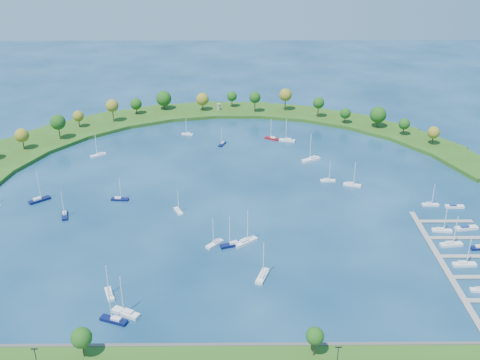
{
  "coord_description": "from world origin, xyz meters",
  "views": [
    {
      "loc": [
        3.13,
        -229.44,
        114.19
      ],
      "look_at": [
        5.0,
        5.0,
        4.0
      ],
      "focal_mm": 41.95,
      "sensor_mm": 36.0,
      "label": 1
    }
  ],
  "objects_px": {
    "moored_boat_8": "(246,241)",
    "docked_boat_11": "(454,206)",
    "docked_boat_10": "(430,204)",
    "moored_boat_1": "(262,275)",
    "moored_boat_10": "(187,134)",
    "moored_boat_6": "(287,140)",
    "docked_boat_9": "(466,228)",
    "moored_boat_16": "(65,215)",
    "moored_boat_9": "(178,210)",
    "moored_boat_12": "(328,180)",
    "moored_boat_18": "(114,319)",
    "moored_boat_7": "(215,243)",
    "moored_boat_3": "(272,138)",
    "moored_boat_2": "(222,143)",
    "moored_boat_21": "(39,199)",
    "docked_boat_8": "(442,230)",
    "dock_system": "(464,266)",
    "moored_boat_19": "(109,293)",
    "docked_boat_6": "(451,244)",
    "docked_boat_4": "(464,264)",
    "moored_boat_5": "(232,244)",
    "moored_boat_0": "(99,154)",
    "moored_boat_15": "(311,159)",
    "moored_boat_17": "(120,198)",
    "harbor_tower": "(219,107)",
    "moored_boat_14": "(352,184)",
    "moored_boat_4": "(126,312)"
  },
  "relations": [
    {
      "from": "moored_boat_8",
      "to": "docked_boat_11",
      "type": "height_order",
      "value": "moored_boat_8"
    },
    {
      "from": "docked_boat_10",
      "to": "docked_boat_11",
      "type": "distance_m",
      "value": 10.11
    },
    {
      "from": "moored_boat_1",
      "to": "moored_boat_10",
      "type": "relative_size",
      "value": 1.41
    },
    {
      "from": "moored_boat_6",
      "to": "docked_boat_9",
      "type": "distance_m",
      "value": 117.4
    },
    {
      "from": "moored_boat_16",
      "to": "docked_boat_9",
      "type": "relative_size",
      "value": 1.24
    },
    {
      "from": "moored_boat_1",
      "to": "moored_boat_9",
      "type": "bearing_deg",
      "value": 54.3
    },
    {
      "from": "moored_boat_12",
      "to": "moored_boat_18",
      "type": "distance_m",
      "value": 130.51
    },
    {
      "from": "moored_boat_9",
      "to": "docked_boat_10",
      "type": "height_order",
      "value": "docked_boat_10"
    },
    {
      "from": "moored_boat_7",
      "to": "moored_boat_16",
      "type": "relative_size",
      "value": 0.99
    },
    {
      "from": "moored_boat_18",
      "to": "docked_boat_11",
      "type": "height_order",
      "value": "moored_boat_18"
    },
    {
      "from": "moored_boat_3",
      "to": "moored_boat_2",
      "type": "bearing_deg",
      "value": 47.78
    },
    {
      "from": "moored_boat_21",
      "to": "moored_boat_16",
      "type": "bearing_deg",
      "value": -82.89
    },
    {
      "from": "moored_boat_9",
      "to": "docked_boat_8",
      "type": "xyz_separation_m",
      "value": [
        107.08,
        -17.34,
        0.03
      ]
    },
    {
      "from": "moored_boat_8",
      "to": "moored_boat_18",
      "type": "height_order",
      "value": "moored_boat_8"
    },
    {
      "from": "dock_system",
      "to": "moored_boat_10",
      "type": "bearing_deg",
      "value": 128.98
    },
    {
      "from": "moored_boat_19",
      "to": "moored_boat_2",
      "type": "bearing_deg",
      "value": -35.86
    },
    {
      "from": "docked_boat_8",
      "to": "docked_boat_11",
      "type": "bearing_deg",
      "value": 66.43
    },
    {
      "from": "moored_boat_1",
      "to": "docked_boat_10",
      "type": "height_order",
      "value": "moored_boat_1"
    },
    {
      "from": "dock_system",
      "to": "moored_boat_7",
      "type": "xyz_separation_m",
      "value": [
        -90.4,
        15.79,
        0.55
      ]
    },
    {
      "from": "moored_boat_16",
      "to": "docked_boat_8",
      "type": "distance_m",
      "value": 155.19
    },
    {
      "from": "moored_boat_12",
      "to": "moored_boat_19",
      "type": "relative_size",
      "value": 0.93
    },
    {
      "from": "moored_boat_6",
      "to": "docked_boat_6",
      "type": "height_order",
      "value": "moored_boat_6"
    },
    {
      "from": "docked_boat_4",
      "to": "moored_boat_10",
      "type": "bearing_deg",
      "value": 127.06
    },
    {
      "from": "moored_boat_1",
      "to": "docked_boat_6",
      "type": "bearing_deg",
      "value": -54.91
    },
    {
      "from": "moored_boat_16",
      "to": "docked_boat_11",
      "type": "relative_size",
      "value": 1.48
    },
    {
      "from": "docked_boat_4",
      "to": "docked_boat_11",
      "type": "bearing_deg",
      "value": 72.38
    },
    {
      "from": "moored_boat_1",
      "to": "moored_boat_12",
      "type": "height_order",
      "value": "moored_boat_1"
    },
    {
      "from": "moored_boat_5",
      "to": "docked_boat_11",
      "type": "xyz_separation_m",
      "value": [
        96.47,
        30.68,
        -0.34
      ]
    },
    {
      "from": "moored_boat_0",
      "to": "moored_boat_3",
      "type": "bearing_deg",
      "value": 158.47
    },
    {
      "from": "docked_boat_6",
      "to": "docked_boat_8",
      "type": "height_order",
      "value": "docked_boat_6"
    },
    {
      "from": "moored_boat_5",
      "to": "moored_boat_9",
      "type": "bearing_deg",
      "value": -70.04
    },
    {
      "from": "docked_boat_10",
      "to": "moored_boat_15",
      "type": "bearing_deg",
      "value": 133.5
    },
    {
      "from": "moored_boat_19",
      "to": "moored_boat_17",
      "type": "bearing_deg",
      "value": -13.73
    },
    {
      "from": "dock_system",
      "to": "moored_boat_5",
      "type": "relative_size",
      "value": 6.32
    },
    {
      "from": "moored_boat_0",
      "to": "docked_boat_4",
      "type": "distance_m",
      "value": 186.43
    },
    {
      "from": "docked_boat_8",
      "to": "moored_boat_21",
      "type": "bearing_deg",
      "value": 178.34
    },
    {
      "from": "docked_boat_8",
      "to": "docked_boat_11",
      "type": "relative_size",
      "value": 1.43
    },
    {
      "from": "harbor_tower",
      "to": "moored_boat_9",
      "type": "height_order",
      "value": "moored_boat_9"
    },
    {
      "from": "moored_boat_0",
      "to": "moored_boat_14",
      "type": "xyz_separation_m",
      "value": [
        126.8,
        -37.25,
        -0.01
      ]
    },
    {
      "from": "harbor_tower",
      "to": "docked_boat_9",
      "type": "height_order",
      "value": "harbor_tower"
    },
    {
      "from": "moored_boat_5",
      "to": "moored_boat_10",
      "type": "xyz_separation_m",
      "value": [
        -26.25,
        121.15,
        -0.09
      ]
    },
    {
      "from": "moored_boat_16",
      "to": "docked_boat_6",
      "type": "xyz_separation_m",
      "value": [
        154.56,
        -24.48,
        0.03
      ]
    },
    {
      "from": "moored_boat_4",
      "to": "moored_boat_19",
      "type": "xyz_separation_m",
      "value": [
        -7.27,
        10.0,
        -0.08
      ]
    },
    {
      "from": "moored_boat_5",
      "to": "moored_boat_19",
      "type": "relative_size",
      "value": 1.16
    },
    {
      "from": "moored_boat_9",
      "to": "docked_boat_9",
      "type": "xyz_separation_m",
      "value": [
        117.52,
        -15.63,
        -0.16
      ]
    },
    {
      "from": "moored_boat_3",
      "to": "moored_boat_21",
      "type": "height_order",
      "value": "moored_boat_21"
    },
    {
      "from": "docked_boat_4",
      "to": "docked_boat_10",
      "type": "bearing_deg",
      "value": 84.85
    },
    {
      "from": "moored_boat_6",
      "to": "moored_boat_1",
      "type": "bearing_deg",
      "value": 97.63
    },
    {
      "from": "moored_boat_14",
      "to": "docked_boat_8",
      "type": "distance_m",
      "value": 50.76
    },
    {
      "from": "harbor_tower",
      "to": "docked_boat_11",
      "type": "relative_size",
      "value": 0.53
    }
  ]
}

